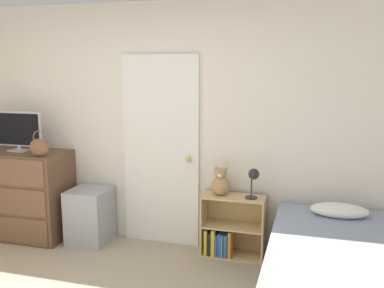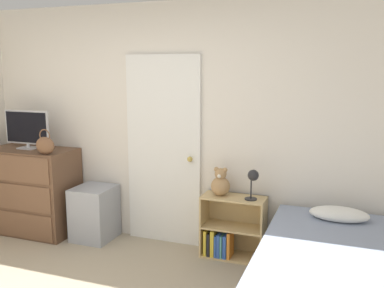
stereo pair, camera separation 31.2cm
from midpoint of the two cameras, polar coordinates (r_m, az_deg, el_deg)
name	(u,v)px [view 1 (the left image)]	position (r m, az deg, el deg)	size (l,w,h in m)	color
wall_back	(156,126)	(4.58, -6.77, 2.45)	(10.00, 0.06, 2.55)	silver
door_closed	(161,151)	(4.55, -6.12, -0.98)	(0.83, 0.09, 2.02)	white
dresser	(24,194)	(5.23, -23.09, -6.18)	(1.00, 0.54, 0.97)	brown
tv	(18,131)	(5.13, -23.84, 1.64)	(0.59, 0.16, 0.44)	#B7B7BC
handbag	(39,147)	(4.73, -21.50, -0.41)	(0.23, 0.10, 0.27)	brown
storage_bin	(90,216)	(4.88, -15.23, -9.21)	(0.41, 0.44, 0.59)	#999EA8
bookshelf	(228,231)	(4.41, 2.81, -11.57)	(0.63, 0.29, 0.63)	tan
teddy_bear	(220,183)	(4.27, 1.72, -5.22)	(0.19, 0.19, 0.29)	tan
desk_lamp	(253,177)	(4.14, 6.06, -4.45)	(0.13, 0.13, 0.30)	#262628
bed	(341,281)	(3.54, 16.84, -17.16)	(1.13, 1.98, 0.68)	brown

